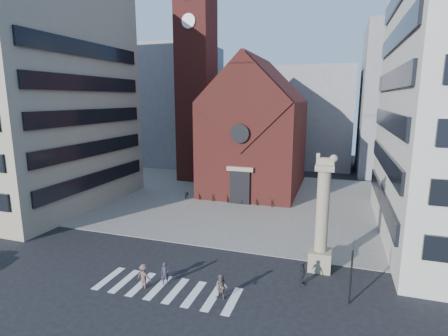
{
  "coord_description": "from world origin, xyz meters",
  "views": [
    {
      "loc": [
        10.76,
        -21.91,
        12.41
      ],
      "look_at": [
        0.92,
        8.0,
        6.14
      ],
      "focal_mm": 28.0,
      "sensor_mm": 36.0,
      "label": 1
    }
  ],
  "objects_px": {
    "pedestrian_0": "(165,273)",
    "pedestrian_1": "(221,287)",
    "traffic_light": "(351,269)",
    "scooter_0": "(187,194)",
    "lion_column": "(322,225)",
    "pedestrian_2": "(302,273)"
  },
  "relations": [
    {
      "from": "pedestrian_2",
      "to": "scooter_0",
      "type": "bearing_deg",
      "value": 27.36
    },
    {
      "from": "scooter_0",
      "to": "pedestrian_0",
      "type": "bearing_deg",
      "value": -80.25
    },
    {
      "from": "lion_column",
      "to": "pedestrian_1",
      "type": "distance_m",
      "value": 8.65
    },
    {
      "from": "pedestrian_1",
      "to": "pedestrian_2",
      "type": "bearing_deg",
      "value": 42.13
    },
    {
      "from": "lion_column",
      "to": "pedestrian_2",
      "type": "bearing_deg",
      "value": -110.75
    },
    {
      "from": "traffic_light",
      "to": "pedestrian_1",
      "type": "relative_size",
      "value": 2.61
    },
    {
      "from": "lion_column",
      "to": "traffic_light",
      "type": "distance_m",
      "value": 4.62
    },
    {
      "from": "traffic_light",
      "to": "scooter_0",
      "type": "xyz_separation_m",
      "value": [
        -19.16,
        18.34,
        -1.81
      ]
    },
    {
      "from": "traffic_light",
      "to": "pedestrian_0",
      "type": "xyz_separation_m",
      "value": [
        -11.85,
        -1.43,
        -1.52
      ]
    },
    {
      "from": "lion_column",
      "to": "scooter_0",
      "type": "bearing_deg",
      "value": 140.13
    },
    {
      "from": "pedestrian_2",
      "to": "scooter_0",
      "type": "height_order",
      "value": "pedestrian_2"
    },
    {
      "from": "lion_column",
      "to": "scooter_0",
      "type": "relative_size",
      "value": 5.39
    },
    {
      "from": "pedestrian_1",
      "to": "scooter_0",
      "type": "bearing_deg",
      "value": 125.86
    },
    {
      "from": "pedestrian_0",
      "to": "lion_column",
      "type": "bearing_deg",
      "value": -3.28
    },
    {
      "from": "traffic_light",
      "to": "scooter_0",
      "type": "relative_size",
      "value": 2.67
    },
    {
      "from": "lion_column",
      "to": "pedestrian_2",
      "type": "distance_m",
      "value": 3.86
    },
    {
      "from": "pedestrian_0",
      "to": "pedestrian_1",
      "type": "bearing_deg",
      "value": -39.81
    },
    {
      "from": "lion_column",
      "to": "scooter_0",
      "type": "xyz_separation_m",
      "value": [
        -17.17,
        14.34,
        -2.98
      ]
    },
    {
      "from": "pedestrian_0",
      "to": "pedestrian_2",
      "type": "height_order",
      "value": "pedestrian_2"
    },
    {
      "from": "pedestrian_1",
      "to": "traffic_light",
      "type": "bearing_deg",
      "value": 21.03
    },
    {
      "from": "pedestrian_2",
      "to": "scooter_0",
      "type": "relative_size",
      "value": 1.06
    },
    {
      "from": "pedestrian_1",
      "to": "scooter_0",
      "type": "height_order",
      "value": "pedestrian_1"
    }
  ]
}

